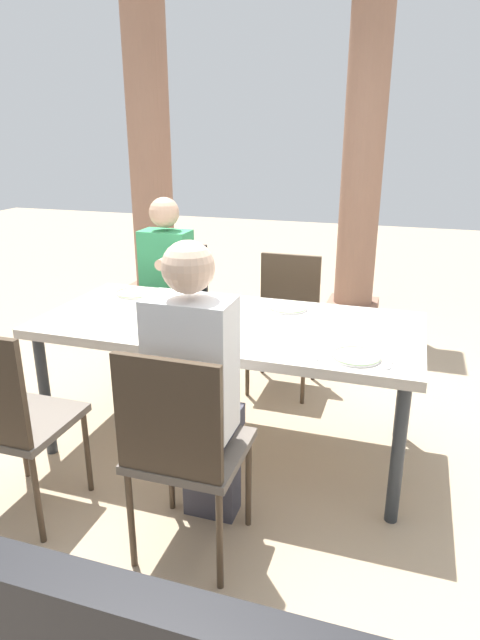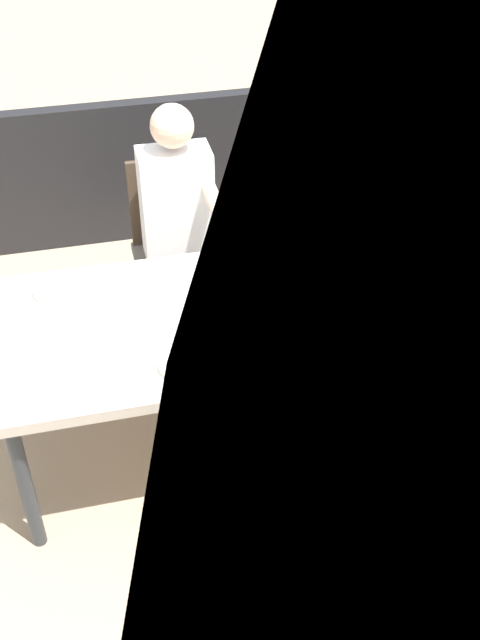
{
  "view_description": "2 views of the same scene",
  "coord_description": "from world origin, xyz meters",
  "px_view_note": "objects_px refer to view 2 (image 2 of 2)",
  "views": [
    {
      "loc": [
        0.88,
        -2.56,
        1.71
      ],
      "look_at": [
        0.07,
        -0.03,
        0.78
      ],
      "focal_mm": 30.34,
      "sensor_mm": 36.0,
      "label": 1
    },
    {
      "loc": [
        0.56,
        2.45,
        2.71
      ],
      "look_at": [
        0.0,
        0.08,
        0.77
      ],
      "focal_mm": 43.34,
      "sensor_mm": 36.0,
      "label": 2
    }
  ],
  "objects_px": {
    "chair_mid_north": "(263,521)",
    "plate_0": "(423,326)",
    "plate_2": "(187,364)",
    "plate_3": "(59,290)",
    "dining_table": "(236,322)",
    "bread_basket": "(298,295)",
    "chair_west_south": "(329,223)",
    "diner_woman_green": "(470,412)",
    "diner_man_white": "(181,233)",
    "plate_1": "(271,262)",
    "chair_mid_south": "(176,241)"
  },
  "relations": [
    {
      "from": "diner_woman_green",
      "to": "dining_table",
      "type": "bearing_deg",
      "value": -44.64
    },
    {
      "from": "plate_1",
      "to": "plate_0",
      "type": "bearing_deg",
      "value": 129.55
    },
    {
      "from": "plate_0",
      "to": "chair_mid_south",
      "type": "bearing_deg",
      "value": -55.15
    },
    {
      "from": "plate_0",
      "to": "plate_2",
      "type": "relative_size",
      "value": 1.07
    },
    {
      "from": "chair_mid_north",
      "to": "diner_man_white",
      "type": "xyz_separation_m",
      "value": [
        -0.0,
        -1.59,
        0.18
      ]
    },
    {
      "from": "plate_0",
      "to": "plate_1",
      "type": "distance_m",
      "value": 0.75
    },
    {
      "from": "chair_west_south",
      "to": "diner_man_white",
      "type": "xyz_separation_m",
      "value": [
        0.83,
        0.18,
        0.17
      ]
    },
    {
      "from": "chair_mid_north",
      "to": "plate_3",
      "type": "height_order",
      "value": "chair_mid_north"
    },
    {
      "from": "chair_mid_north",
      "to": "plate_2",
      "type": "xyz_separation_m",
      "value": [
        0.15,
        -0.59,
        0.23
      ]
    },
    {
      "from": "dining_table",
      "to": "plate_3",
      "type": "relative_size",
      "value": 9.18
    },
    {
      "from": "dining_table",
      "to": "bread_basket",
      "type": "bearing_deg",
      "value": -179.32
    },
    {
      "from": "diner_woman_green",
      "to": "bread_basket",
      "type": "xyz_separation_m",
      "value": [
        0.45,
        -0.71,
        0.09
      ]
    },
    {
      "from": "plate_1",
      "to": "plate_2",
      "type": "xyz_separation_m",
      "value": [
        0.49,
        0.58,
        0.0
      ]
    },
    {
      "from": "chair_mid_north",
      "to": "bread_basket",
      "type": "bearing_deg",
      "value": -113.13
    },
    {
      "from": "diner_woman_green",
      "to": "plate_1",
      "type": "xyz_separation_m",
      "value": [
        0.49,
        -1.0,
        0.07
      ]
    },
    {
      "from": "diner_man_white",
      "to": "dining_table",
      "type": "bearing_deg",
      "value": 98.64
    },
    {
      "from": "chair_mid_south",
      "to": "plate_1",
      "type": "distance_m",
      "value": 0.72
    },
    {
      "from": "plate_3",
      "to": "plate_2",
      "type": "bearing_deg",
      "value": 126.98
    },
    {
      "from": "chair_mid_north",
      "to": "chair_mid_south",
      "type": "xyz_separation_m",
      "value": [
        -0.0,
        -1.77,
        0.02
      ]
    },
    {
      "from": "chair_mid_north",
      "to": "plate_0",
      "type": "height_order",
      "value": "chair_mid_north"
    },
    {
      "from": "diner_man_white",
      "to": "plate_3",
      "type": "distance_m",
      "value": 0.72
    },
    {
      "from": "diner_man_white",
      "to": "plate_1",
      "type": "relative_size",
      "value": 5.71
    },
    {
      "from": "plate_1",
      "to": "bread_basket",
      "type": "xyz_separation_m",
      "value": [
        -0.04,
        0.29,
        0.02
      ]
    },
    {
      "from": "plate_3",
      "to": "chair_west_south",
      "type": "bearing_deg",
      "value": -157.52
    },
    {
      "from": "diner_man_white",
      "to": "bread_basket",
      "type": "height_order",
      "value": "diner_man_white"
    },
    {
      "from": "plate_0",
      "to": "diner_woman_green",
      "type": "bearing_deg",
      "value": 91.21
    },
    {
      "from": "chair_mid_north",
      "to": "plate_0",
      "type": "bearing_deg",
      "value": -143.87
    },
    {
      "from": "plate_0",
      "to": "plate_3",
      "type": "xyz_separation_m",
      "value": [
        1.41,
        -0.59,
        0.0
      ]
    },
    {
      "from": "chair_mid_south",
      "to": "plate_2",
      "type": "height_order",
      "value": "chair_mid_south"
    },
    {
      "from": "plate_2",
      "to": "plate_3",
      "type": "relative_size",
      "value": 1.0
    },
    {
      "from": "bread_basket",
      "to": "dining_table",
      "type": "bearing_deg",
      "value": 0.68
    },
    {
      "from": "plate_1",
      "to": "plate_3",
      "type": "distance_m",
      "value": 0.93
    },
    {
      "from": "dining_table",
      "to": "plate_0",
      "type": "distance_m",
      "value": 0.76
    },
    {
      "from": "plate_3",
      "to": "bread_basket",
      "type": "height_order",
      "value": "bread_basket"
    },
    {
      "from": "dining_table",
      "to": "diner_man_white",
      "type": "relative_size",
      "value": 1.5
    },
    {
      "from": "diner_woman_green",
      "to": "plate_0",
      "type": "height_order",
      "value": "diner_woman_green"
    },
    {
      "from": "chair_mid_north",
      "to": "diner_woman_green",
      "type": "distance_m",
      "value": 0.86
    },
    {
      "from": "chair_mid_south",
      "to": "plate_0",
      "type": "relative_size",
      "value": 4.12
    },
    {
      "from": "diner_man_white",
      "to": "plate_3",
      "type": "relative_size",
      "value": 6.11
    },
    {
      "from": "dining_table",
      "to": "chair_mid_north",
      "type": "distance_m",
      "value": 0.9
    },
    {
      "from": "diner_man_white",
      "to": "plate_1",
      "type": "xyz_separation_m",
      "value": [
        -0.34,
        0.42,
        0.05
      ]
    },
    {
      "from": "chair_west_south",
      "to": "plate_3",
      "type": "height_order",
      "value": "chair_west_south"
    },
    {
      "from": "chair_west_south",
      "to": "plate_0",
      "type": "height_order",
      "value": "chair_west_south"
    },
    {
      "from": "plate_1",
      "to": "plate_2",
      "type": "distance_m",
      "value": 0.76
    },
    {
      "from": "chair_mid_south",
      "to": "dining_table",
      "type": "bearing_deg",
      "value": 97.12
    },
    {
      "from": "plate_3",
      "to": "plate_0",
      "type": "bearing_deg",
      "value": 157.41
    },
    {
      "from": "plate_2",
      "to": "plate_3",
      "type": "height_order",
      "value": "same"
    },
    {
      "from": "chair_mid_north",
      "to": "plate_2",
      "type": "relative_size",
      "value": 4.14
    },
    {
      "from": "diner_man_white",
      "to": "diner_woman_green",
      "type": "bearing_deg",
      "value": 120.16
    },
    {
      "from": "chair_mid_north",
      "to": "plate_3",
      "type": "distance_m",
      "value": 1.34
    }
  ]
}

